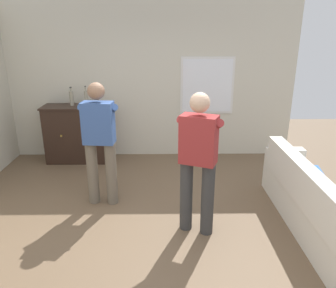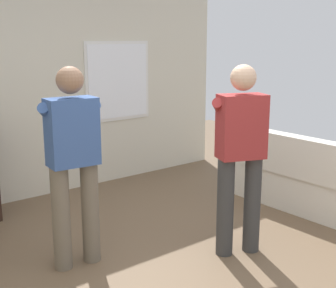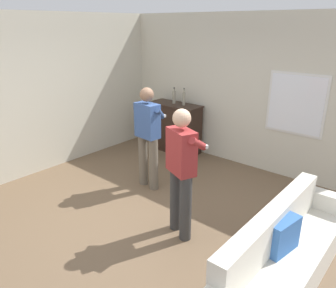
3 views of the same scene
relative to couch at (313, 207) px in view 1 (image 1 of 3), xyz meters
The scene contains 8 objects.
ground 1.99m from the couch, behind, with size 10.40×10.40×0.00m, color brown.
wall_back_with_window 3.47m from the couch, 125.98° to the left, with size 5.20×0.15×2.80m.
couch is the anchor object (origin of this frame).
sideboard_cabinet 4.05m from the couch, 145.23° to the left, with size 1.14×0.49×1.03m.
bottle_wine_green 4.19m from the couch, 145.27° to the left, with size 0.07×0.07×0.33m.
bottle_liquor_amber 3.99m from the couch, 143.13° to the left, with size 0.06×0.06×0.35m.
person_standing_left 2.78m from the couch, 164.01° to the left, with size 0.56×0.49×1.68m.
person_standing_right 1.50m from the couch, behind, with size 0.52×0.52×1.68m.
Camera 1 is at (0.21, -3.38, 2.30)m, focal length 35.00 mm.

